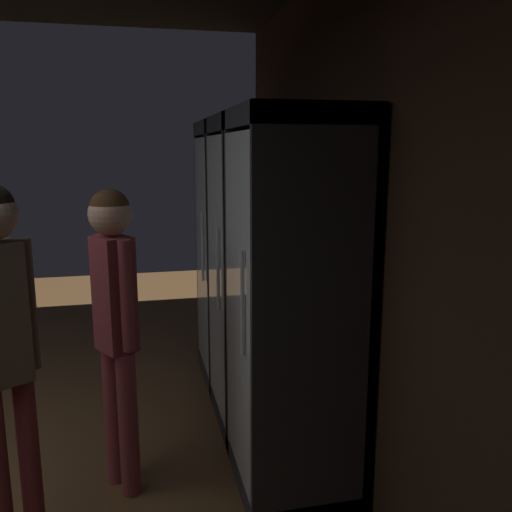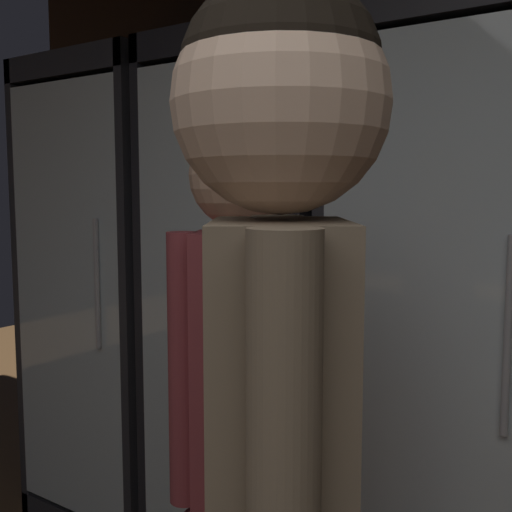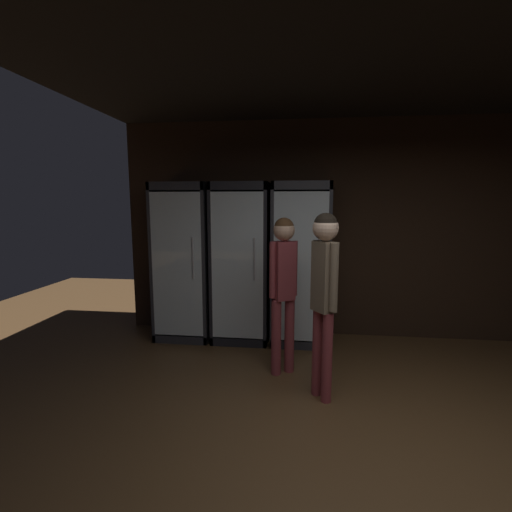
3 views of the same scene
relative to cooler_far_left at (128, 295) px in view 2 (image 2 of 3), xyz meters
The scene contains 4 objects.
cooler_far_left is the anchor object (origin of this frame).
cooler_left 0.74m from the cooler_far_left, ahead, with size 0.70×0.62×2.00m.
cooler_center 1.49m from the cooler_far_left, ahead, with size 0.70×0.62×2.00m.
shopper_near 1.62m from the cooler_far_left, 35.55° to the right, with size 0.27×0.23×1.61m.
Camera 2 is at (-0.12, 0.80, 1.46)m, focal length 43.32 mm.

